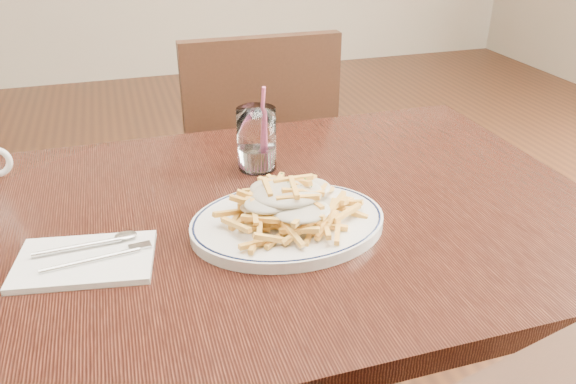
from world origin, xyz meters
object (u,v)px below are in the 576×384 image
object	(u,v)px
fries_plate	(288,223)
loaded_fries	(288,199)
chair_far	(255,162)
table	(270,246)
water_glass	(257,143)

from	to	relation	value
fries_plate	loaded_fries	world-z (taller)	loaded_fries
chair_far	fries_plate	size ratio (longest dim) A/B	2.46
table	loaded_fries	size ratio (longest dim) A/B	4.64
chair_far	fries_plate	xyz separation A→B (m)	(-0.12, -0.74, 0.24)
fries_plate	loaded_fries	distance (m)	0.04
table	loaded_fries	world-z (taller)	loaded_fries
loaded_fries	fries_plate	bearing A→B (deg)	0.00
table	chair_far	distance (m)	0.70
table	fries_plate	size ratio (longest dim) A/B	3.19
table	fries_plate	bearing A→B (deg)	-79.66
table	water_glass	world-z (taller)	water_glass
chair_far	water_glass	bearing A→B (deg)	-103.06
table	fries_plate	distance (m)	0.12
water_glass	loaded_fries	bearing A→B (deg)	-92.37
table	water_glass	distance (m)	0.22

